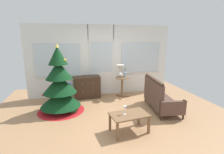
% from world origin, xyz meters
% --- Properties ---
extents(ground_plane, '(6.76, 6.76, 0.00)m').
position_xyz_m(ground_plane, '(0.00, 0.00, 0.00)').
color(ground_plane, '#AD7F56').
extents(back_wall_with_door, '(5.20, 0.14, 2.55)m').
position_xyz_m(back_wall_with_door, '(0.00, 2.08, 1.28)').
color(back_wall_with_door, white).
rests_on(back_wall_with_door, ground).
extents(christmas_tree, '(1.33, 1.33, 1.95)m').
position_xyz_m(christmas_tree, '(-1.42, 0.82, 0.71)').
color(christmas_tree, '#4C331E').
rests_on(christmas_tree, ground).
extents(dresser_cabinet, '(0.92, 0.47, 0.78)m').
position_xyz_m(dresser_cabinet, '(-0.57, 1.79, 0.39)').
color(dresser_cabinet, '#3D281C').
rests_on(dresser_cabinet, ground).
extents(settee_sofa, '(0.87, 1.55, 0.96)m').
position_xyz_m(settee_sofa, '(1.41, 0.26, 0.38)').
color(settee_sofa, '#3D281C').
rests_on(settee_sofa, ground).
extents(side_table, '(0.50, 0.48, 0.74)m').
position_xyz_m(side_table, '(0.64, 1.53, 0.52)').
color(side_table, brown).
rests_on(side_table, ground).
extents(table_lamp, '(0.28, 0.28, 0.44)m').
position_xyz_m(table_lamp, '(0.58, 1.57, 1.02)').
color(table_lamp, silver).
rests_on(table_lamp, side_table).
extents(flower_vase, '(0.11, 0.10, 0.35)m').
position_xyz_m(flower_vase, '(0.74, 1.47, 0.85)').
color(flower_vase, '#99ADBC').
rests_on(flower_vase, side_table).
extents(coffee_table, '(0.91, 0.63, 0.43)m').
position_xyz_m(coffee_table, '(0.15, -0.72, 0.37)').
color(coffee_table, brown).
rests_on(coffee_table, ground).
extents(wine_glass, '(0.08, 0.08, 0.20)m').
position_xyz_m(wine_glass, '(0.05, -0.71, 0.58)').
color(wine_glass, silver).
rests_on(wine_glass, coffee_table).
extents(gift_box, '(0.18, 0.16, 0.18)m').
position_xyz_m(gift_box, '(-1.07, 0.60, 0.09)').
color(gift_box, '#266633').
rests_on(gift_box, ground).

